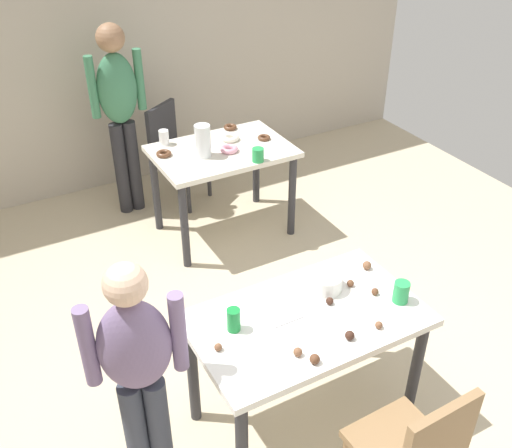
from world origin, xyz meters
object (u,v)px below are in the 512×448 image
at_px(chair_far_table, 173,148).
at_px(person_adult_far, 119,104).
at_px(mixing_bowl, 326,282).
at_px(soda_can, 234,320).
at_px(dining_table_near, 306,333).
at_px(person_girl_near, 138,367).
at_px(pitcher_far, 203,141).
at_px(dining_table_far, 222,162).

distance_m(chair_far_table, person_adult_far, 0.64).
height_order(person_adult_far, mixing_bowl, person_adult_far).
bearing_deg(soda_can, dining_table_near, -14.41).
distance_m(chair_far_table, mixing_bowl, 2.51).
xyz_separation_m(chair_far_table, soda_can, (-0.68, -2.53, 0.31)).
height_order(chair_far_table, soda_can, soda_can).
bearing_deg(person_girl_near, chair_far_table, 65.42).
distance_m(person_adult_far, pitcher_far, 0.85).
xyz_separation_m(person_girl_near, person_adult_far, (0.76, 2.59, 0.18)).
bearing_deg(pitcher_far, chair_far_table, 87.42).
relative_size(person_adult_far, mixing_bowl, 9.05).
bearing_deg(soda_can, person_girl_near, -173.78).
height_order(chair_far_table, mixing_bowl, chair_far_table).
bearing_deg(soda_can, pitcher_far, 70.00).
relative_size(dining_table_far, pitcher_far, 4.24).
bearing_deg(person_adult_far, chair_far_table, -0.90).
relative_size(chair_far_table, soda_can, 7.13).
bearing_deg(dining_table_near, dining_table_far, 76.48).
relative_size(chair_far_table, person_adult_far, 0.54).
distance_m(dining_table_far, chair_far_table, 0.73).
bearing_deg(soda_can, mixing_bowl, 4.70).
relative_size(chair_far_table, mixing_bowl, 4.89).
height_order(dining_table_far, soda_can, soda_can).
xyz_separation_m(soda_can, pitcher_far, (0.65, 1.79, 0.06)).
height_order(person_adult_far, soda_can, person_adult_far).
xyz_separation_m(dining_table_far, soda_can, (-0.82, -1.83, 0.18)).
xyz_separation_m(dining_table_far, mixing_bowl, (-0.26, -1.78, 0.16)).
xyz_separation_m(person_girl_near, mixing_bowl, (1.06, 0.10, -0.00)).
distance_m(person_adult_far, mixing_bowl, 2.52).
bearing_deg(dining_table_near, chair_far_table, 83.01).
bearing_deg(mixing_bowl, soda_can, -175.30).
xyz_separation_m(dining_table_far, pitcher_far, (-0.17, -0.04, 0.24)).
bearing_deg(person_adult_far, dining_table_near, -87.86).
bearing_deg(soda_can, person_adult_far, 84.06).
height_order(chair_far_table, pitcher_far, pitcher_far).
bearing_deg(person_girl_near, person_adult_far, 73.61).
relative_size(dining_table_far, person_adult_far, 0.65).
height_order(dining_table_near, soda_can, soda_can).
xyz_separation_m(chair_far_table, pitcher_far, (-0.03, -0.74, 0.38)).
bearing_deg(pitcher_far, person_adult_far, 117.31).
relative_size(dining_table_far, mixing_bowl, 5.89).
distance_m(chair_far_table, pitcher_far, 0.83).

